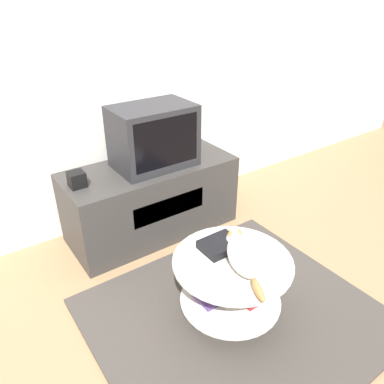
{
  "coord_description": "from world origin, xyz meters",
  "views": [
    {
      "loc": [
        -1.15,
        -1.18,
        1.77
      ],
      "look_at": [
        0.05,
        0.53,
        0.62
      ],
      "focal_mm": 35.0,
      "sensor_mm": 36.0,
      "label": 1
    }
  ],
  "objects_px": {
    "speaker": "(77,179)",
    "dvd_box": "(220,245)",
    "cat": "(244,255)",
    "tv": "(153,136)"
  },
  "relations": [
    {
      "from": "speaker",
      "to": "tv",
      "type": "bearing_deg",
      "value": 0.14
    },
    {
      "from": "speaker",
      "to": "dvd_box",
      "type": "height_order",
      "value": "speaker"
    },
    {
      "from": "dvd_box",
      "to": "tv",
      "type": "bearing_deg",
      "value": 82.86
    },
    {
      "from": "cat",
      "to": "dvd_box",
      "type": "bearing_deg",
      "value": 27.88
    },
    {
      "from": "tv",
      "to": "cat",
      "type": "relative_size",
      "value": 1.17
    },
    {
      "from": "speaker",
      "to": "dvd_box",
      "type": "relative_size",
      "value": 0.48
    },
    {
      "from": "tv",
      "to": "speaker",
      "type": "bearing_deg",
      "value": -179.86
    },
    {
      "from": "tv",
      "to": "cat",
      "type": "bearing_deg",
      "value": -95.34
    },
    {
      "from": "dvd_box",
      "to": "cat",
      "type": "bearing_deg",
      "value": -86.36
    },
    {
      "from": "speaker",
      "to": "dvd_box",
      "type": "xyz_separation_m",
      "value": [
        0.48,
        -0.94,
        -0.18
      ]
    }
  ]
}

